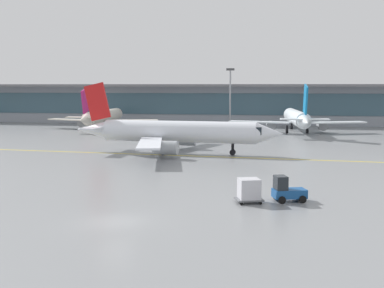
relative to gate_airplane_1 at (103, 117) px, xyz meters
The scene contains 9 objects.
ground_plane 75.22m from the gate_airplane_1, 69.84° to the right, with size 400.00×400.00×0.00m, color gray.
taxiway_centreline_stripe 44.75m from the gate_airplane_1, 58.06° to the right, with size 110.00×0.36×0.01m, color yellow.
terminal_concourse 32.16m from the gate_airplane_1, 36.14° to the left, with size 224.16×11.00×9.60m.
gate_airplane_1 is the anchor object (origin of this frame).
gate_airplane_2 40.76m from the gate_airplane_1, ahead, with size 26.81×28.94×9.58m.
taxiing_regional_jet 42.76m from the gate_airplane_1, 57.06° to the right, with size 29.46×27.33×9.75m.
baggage_tug 72.98m from the gate_airplane_1, 59.01° to the right, with size 2.90×2.24×2.10m.
cargo_dolly_lead 72.32m from the gate_airplane_1, 61.42° to the right, with size 2.49×2.16×1.94m.
apron_light_mast_1 28.45m from the gate_airplane_1, 19.17° to the left, with size 1.80×0.36×13.11m.
Camera 1 is at (10.62, -31.95, 9.25)m, focal length 46.66 mm.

